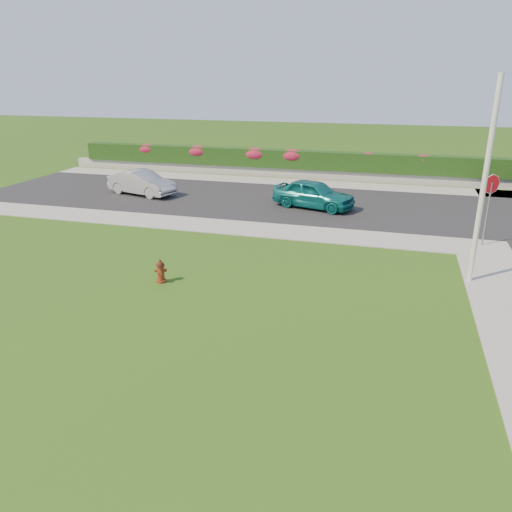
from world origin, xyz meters
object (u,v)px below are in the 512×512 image
(fire_hydrant, at_px, (161,272))
(sedan_silver, at_px, (142,183))
(sedan_teal, at_px, (314,194))
(stop_sign, at_px, (490,193))
(utility_pole, at_px, (484,184))

(fire_hydrant, height_order, sedan_silver, sedan_silver)
(sedan_teal, distance_m, stop_sign, 8.19)
(sedan_teal, xyz_separation_m, stop_sign, (7.11, -3.85, 1.33))
(fire_hydrant, relative_size, sedan_silver, 0.19)
(fire_hydrant, distance_m, sedan_silver, 12.46)
(utility_pole, height_order, stop_sign, utility_pole)
(sedan_teal, height_order, sedan_silver, sedan_teal)
(sedan_silver, bearing_deg, utility_pole, -101.52)
(fire_hydrant, xyz_separation_m, utility_pole, (9.26, 2.69, 2.73))
(sedan_silver, distance_m, utility_pole, 17.69)
(sedan_silver, bearing_deg, fire_hydrant, -133.72)
(fire_hydrant, xyz_separation_m, sedan_silver, (-6.32, 10.73, 0.33))
(sedan_silver, xyz_separation_m, utility_pole, (15.58, -8.04, 2.40))
(utility_pole, bearing_deg, sedan_teal, 129.01)
(sedan_teal, height_order, utility_pole, utility_pole)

